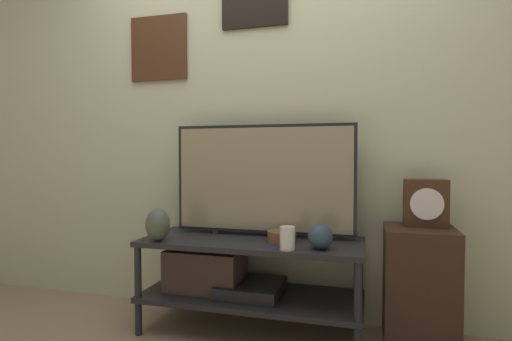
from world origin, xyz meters
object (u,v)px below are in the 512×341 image
vase_round_glass (320,237)px  mantel_clock (426,203)px  vase_urn_stoneware (158,225)px  television (263,179)px  candle_jar (287,238)px  vase_wide_bowl (282,236)px

vase_round_glass → mantel_clock: bearing=25.8°
vase_urn_stoneware → mantel_clock: mantel_clock is taller
television → mantel_clock: television is taller
television → vase_urn_stoneware: television is taller
candle_jar → mantel_clock: bearing=24.7°
vase_urn_stoneware → candle_jar: bearing=-1.1°
vase_round_glass → candle_jar: vase_round_glass is taller
vase_round_glass → mantel_clock: (0.54, 0.26, 0.16)m
vase_round_glass → candle_jar: 0.17m
television → vase_wide_bowl: (0.14, -0.13, -0.32)m
vase_round_glass → mantel_clock: 0.63m
television → mantel_clock: 0.93m
vase_urn_stoneware → candle_jar: size_ratio=1.52×
television → vase_round_glass: television is taller
television → vase_round_glass: (0.38, -0.25, -0.28)m
television → vase_urn_stoneware: (-0.55, -0.30, -0.26)m
vase_wide_bowl → vase_urn_stoneware: 0.72m
vase_wide_bowl → vase_urn_stoneware: size_ratio=0.88×
mantel_clock → vase_urn_stoneware: bearing=-168.1°
vase_wide_bowl → vase_round_glass: 0.26m
candle_jar → mantel_clock: 0.80m
vase_urn_stoneware → mantel_clock: (1.47, 0.31, 0.14)m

